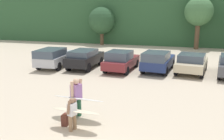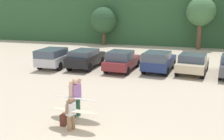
{
  "view_description": "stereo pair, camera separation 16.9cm",
  "coord_description": "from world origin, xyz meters",
  "px_view_note": "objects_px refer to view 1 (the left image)",
  "views": [
    {
      "loc": [
        2.46,
        -5.29,
        4.4
      ],
      "look_at": [
        -1.35,
        7.46,
        1.2
      ],
      "focal_mm": 39.84,
      "sensor_mm": 36.0,
      "label": 1
    },
    {
      "loc": [
        2.62,
        -5.24,
        4.4
      ],
      "look_at": [
        -1.35,
        7.46,
        1.2
      ],
      "focal_mm": 39.84,
      "sensor_mm": 36.0,
      "label": 2
    }
  ],
  "objects_px": {
    "parked_car_silver": "(55,57)",
    "person_adult": "(76,95)",
    "surfboard_cream": "(76,111)",
    "surfboard_white": "(79,99)",
    "parked_car_black": "(85,58)",
    "person_child": "(72,112)",
    "backpack_dropped": "(66,120)",
    "parked_car_maroon": "(121,60)",
    "parked_car_navy": "(158,61)",
    "parked_car_champagne": "(192,63)"
  },
  "relations": [
    {
      "from": "parked_car_silver",
      "to": "person_adult",
      "type": "relative_size",
      "value": 2.82
    },
    {
      "from": "parked_car_silver",
      "to": "surfboard_white",
      "type": "relative_size",
      "value": 2.08
    },
    {
      "from": "surfboard_cream",
      "to": "parked_car_silver",
      "type": "bearing_deg",
      "value": -54.39
    },
    {
      "from": "surfboard_white",
      "to": "surfboard_cream",
      "type": "relative_size",
      "value": 1.16
    },
    {
      "from": "person_child",
      "to": "surfboard_cream",
      "type": "relative_size",
      "value": 0.64
    },
    {
      "from": "backpack_dropped",
      "to": "surfboard_white",
      "type": "bearing_deg",
      "value": 72.47
    },
    {
      "from": "parked_car_black",
      "to": "person_child",
      "type": "height_order",
      "value": "parked_car_black"
    },
    {
      "from": "parked_car_maroon",
      "to": "surfboard_cream",
      "type": "bearing_deg",
      "value": -171.82
    },
    {
      "from": "parked_car_black",
      "to": "parked_car_maroon",
      "type": "height_order",
      "value": "parked_car_maroon"
    },
    {
      "from": "parked_car_maroon",
      "to": "surfboard_cream",
      "type": "distance_m",
      "value": 9.68
    },
    {
      "from": "surfboard_cream",
      "to": "backpack_dropped",
      "type": "bearing_deg",
      "value": -16.42
    },
    {
      "from": "parked_car_black",
      "to": "person_child",
      "type": "xyz_separation_m",
      "value": [
        3.6,
        -9.79,
        -0.09
      ]
    },
    {
      "from": "parked_car_silver",
      "to": "parked_car_black",
      "type": "xyz_separation_m",
      "value": [
        2.4,
        0.27,
        -0.01
      ]
    },
    {
      "from": "parked_car_black",
      "to": "person_child",
      "type": "bearing_deg",
      "value": -158.65
    },
    {
      "from": "parked_car_maroon",
      "to": "parked_car_navy",
      "type": "height_order",
      "value": "parked_car_navy"
    },
    {
      "from": "parked_car_maroon",
      "to": "parked_car_black",
      "type": "bearing_deg",
      "value": 93.59
    },
    {
      "from": "surfboard_white",
      "to": "parked_car_silver",
      "type": "bearing_deg",
      "value": -52.62
    },
    {
      "from": "parked_car_black",
      "to": "backpack_dropped",
      "type": "bearing_deg",
      "value": -160.44
    },
    {
      "from": "surfboard_cream",
      "to": "backpack_dropped",
      "type": "relative_size",
      "value": 4.4
    },
    {
      "from": "surfboard_cream",
      "to": "surfboard_white",
      "type": "bearing_deg",
      "value": -69.9
    },
    {
      "from": "parked_car_maroon",
      "to": "person_adult",
      "type": "relative_size",
      "value": 2.45
    },
    {
      "from": "parked_car_maroon",
      "to": "backpack_dropped",
      "type": "xyz_separation_m",
      "value": [
        0.23,
        -9.47,
        -0.55
      ]
    },
    {
      "from": "parked_car_champagne",
      "to": "backpack_dropped",
      "type": "distance_m",
      "value": 11.36
    },
    {
      "from": "parked_car_black",
      "to": "parked_car_navy",
      "type": "height_order",
      "value": "parked_car_navy"
    },
    {
      "from": "person_adult",
      "to": "surfboard_white",
      "type": "height_order",
      "value": "person_adult"
    },
    {
      "from": "surfboard_white",
      "to": "surfboard_cream",
      "type": "xyz_separation_m",
      "value": [
        0.29,
        -0.93,
        -0.13
      ]
    },
    {
      "from": "parked_car_silver",
      "to": "parked_car_champagne",
      "type": "xyz_separation_m",
      "value": [
        10.37,
        1.08,
        -0.07
      ]
    },
    {
      "from": "parked_car_maroon",
      "to": "backpack_dropped",
      "type": "relative_size",
      "value": 9.21
    },
    {
      "from": "person_adult",
      "to": "backpack_dropped",
      "type": "height_order",
      "value": "person_adult"
    },
    {
      "from": "person_child",
      "to": "surfboard_white",
      "type": "xyz_separation_m",
      "value": [
        -0.21,
        1.06,
        0.15
      ]
    },
    {
      "from": "parked_car_maroon",
      "to": "person_adult",
      "type": "xyz_separation_m",
      "value": [
        0.32,
        -8.62,
        0.18
      ]
    },
    {
      "from": "parked_car_silver",
      "to": "parked_car_navy",
      "type": "relative_size",
      "value": 1.13
    },
    {
      "from": "parked_car_black",
      "to": "surfboard_cream",
      "type": "distance_m",
      "value": 10.33
    },
    {
      "from": "person_child",
      "to": "parked_car_champagne",
      "type": "bearing_deg",
      "value": -93.89
    },
    {
      "from": "parked_car_maroon",
      "to": "surfboard_cream",
      "type": "relative_size",
      "value": 2.09
    },
    {
      "from": "parked_car_silver",
      "to": "person_adult",
      "type": "height_order",
      "value": "person_adult"
    },
    {
      "from": "parked_car_navy",
      "to": "parked_car_champagne",
      "type": "relative_size",
      "value": 0.99
    },
    {
      "from": "parked_car_navy",
      "to": "surfboard_cream",
      "type": "height_order",
      "value": "parked_car_navy"
    },
    {
      "from": "backpack_dropped",
      "to": "parked_car_navy",
      "type": "bearing_deg",
      "value": 76.31
    },
    {
      "from": "parked_car_navy",
      "to": "backpack_dropped",
      "type": "relative_size",
      "value": 9.37
    },
    {
      "from": "surfboard_white",
      "to": "parked_car_maroon",
      "type": "bearing_deg",
      "value": -83.96
    },
    {
      "from": "person_adult",
      "to": "backpack_dropped",
      "type": "distance_m",
      "value": 1.12
    },
    {
      "from": "parked_car_black",
      "to": "backpack_dropped",
      "type": "xyz_separation_m",
      "value": [
        3.15,
        -9.47,
        -0.58
      ]
    },
    {
      "from": "surfboard_white",
      "to": "backpack_dropped",
      "type": "xyz_separation_m",
      "value": [
        -0.24,
        -0.75,
        -0.64
      ]
    },
    {
      "from": "parked_car_champagne",
      "to": "surfboard_white",
      "type": "relative_size",
      "value": 1.85
    },
    {
      "from": "surfboard_white",
      "to": "parked_car_champagne",
      "type": "bearing_deg",
      "value": -112.71
    },
    {
      "from": "parked_car_maroon",
      "to": "surfboard_white",
      "type": "height_order",
      "value": "parked_car_maroon"
    },
    {
      "from": "parked_car_champagne",
      "to": "backpack_dropped",
      "type": "bearing_deg",
      "value": 162.68
    },
    {
      "from": "surfboard_white",
      "to": "backpack_dropped",
      "type": "height_order",
      "value": "surfboard_white"
    },
    {
      "from": "backpack_dropped",
      "to": "person_child",
      "type": "bearing_deg",
      "value": -35.08
    }
  ]
}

